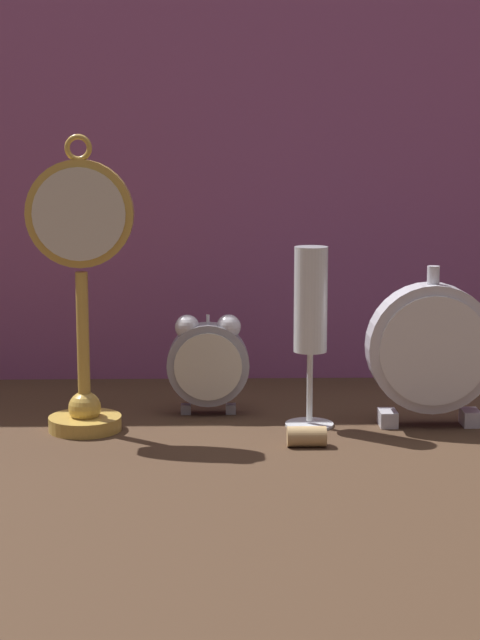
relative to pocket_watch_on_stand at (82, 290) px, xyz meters
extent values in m
plane|color=#422D1E|center=(0.18, -0.06, -0.16)|extent=(4.00, 4.00, 0.00)
cube|color=#8E4C7F|center=(0.18, 0.27, 0.15)|extent=(1.62, 0.01, 0.62)
cylinder|color=gold|center=(0.00, 0.00, -0.15)|extent=(0.08, 0.08, 0.02)
sphere|color=gold|center=(0.00, 0.00, -0.13)|extent=(0.04, 0.04, 0.04)
cylinder|color=gold|center=(0.00, 0.00, -0.06)|extent=(0.01, 0.01, 0.16)
cylinder|color=gold|center=(0.00, 0.00, 0.08)|extent=(0.12, 0.02, 0.12)
cylinder|color=beige|center=(0.00, -0.01, 0.08)|extent=(0.10, 0.00, 0.10)
torus|color=gold|center=(0.00, 0.00, 0.16)|extent=(0.03, 0.01, 0.03)
cube|color=gray|center=(0.11, 0.07, -0.15)|extent=(0.01, 0.01, 0.01)
cube|color=gray|center=(0.17, 0.07, -0.15)|extent=(0.01, 0.01, 0.01)
cylinder|color=gray|center=(0.14, 0.07, -0.10)|extent=(0.10, 0.03, 0.10)
cylinder|color=beige|center=(0.14, 0.05, -0.10)|extent=(0.08, 0.00, 0.08)
sphere|color=silver|center=(0.11, 0.07, -0.05)|extent=(0.03, 0.03, 0.03)
sphere|color=silver|center=(0.16, 0.07, -0.05)|extent=(0.03, 0.03, 0.03)
cylinder|color=silver|center=(0.14, 0.07, -0.05)|extent=(0.00, 0.00, 0.02)
cube|color=silver|center=(0.35, 0.01, -0.15)|extent=(0.02, 0.03, 0.02)
cube|color=silver|center=(0.44, 0.01, -0.15)|extent=(0.02, 0.03, 0.02)
cylinder|color=silver|center=(0.39, 0.01, -0.07)|extent=(0.15, 0.04, 0.15)
cylinder|color=silver|center=(0.39, -0.01, -0.07)|extent=(0.12, 0.00, 0.12)
cylinder|color=silver|center=(0.39, 0.01, 0.01)|extent=(0.01, 0.01, 0.02)
cylinder|color=silver|center=(0.26, 0.01, -0.16)|extent=(0.06, 0.06, 0.01)
cylinder|color=silver|center=(0.26, 0.01, -0.11)|extent=(0.01, 0.01, 0.08)
cylinder|color=white|center=(0.26, 0.01, -0.01)|extent=(0.04, 0.04, 0.12)
cylinder|color=#E5D17F|center=(0.26, 0.01, -0.03)|extent=(0.03, 0.03, 0.08)
cylinder|color=tan|center=(0.25, -0.07, -0.15)|extent=(0.04, 0.02, 0.02)
camera|label=1|loc=(0.15, -1.18, 0.17)|focal=60.00mm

